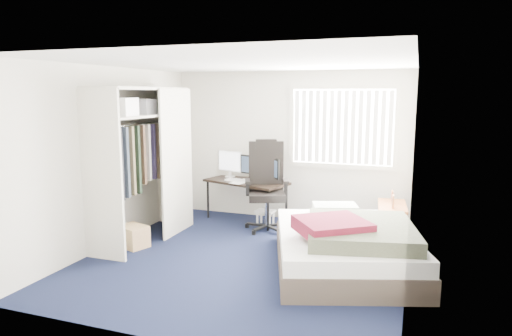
{
  "coord_description": "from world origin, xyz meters",
  "views": [
    {
      "loc": [
        2.03,
        -5.29,
        2.13
      ],
      "look_at": [
        0.02,
        0.4,
        1.14
      ],
      "focal_mm": 32.0,
      "sensor_mm": 36.0,
      "label": 1
    }
  ],
  "objects_px": {
    "desk": "(247,178)",
    "nightstand": "(392,209)",
    "bed": "(345,245)",
    "office_chair": "(266,195)"
  },
  "relations": [
    {
      "from": "desk",
      "to": "nightstand",
      "type": "height_order",
      "value": "desk"
    },
    {
      "from": "desk",
      "to": "nightstand",
      "type": "distance_m",
      "value": 2.4
    },
    {
      "from": "desk",
      "to": "bed",
      "type": "xyz_separation_m",
      "value": [
        1.89,
        -1.62,
        -0.43
      ]
    },
    {
      "from": "desk",
      "to": "office_chair",
      "type": "bearing_deg",
      "value": -37.11
    },
    {
      "from": "desk",
      "to": "nightstand",
      "type": "bearing_deg",
      "value": -7.72
    },
    {
      "from": "desk",
      "to": "nightstand",
      "type": "xyz_separation_m",
      "value": [
        2.37,
        -0.32,
        -0.25
      ]
    },
    {
      "from": "office_chair",
      "to": "bed",
      "type": "distance_m",
      "value": 1.94
    },
    {
      "from": "nightstand",
      "to": "bed",
      "type": "relative_size",
      "value": 0.32
    },
    {
      "from": "desk",
      "to": "bed",
      "type": "height_order",
      "value": "desk"
    },
    {
      "from": "nightstand",
      "to": "bed",
      "type": "distance_m",
      "value": 1.4
    }
  ]
}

